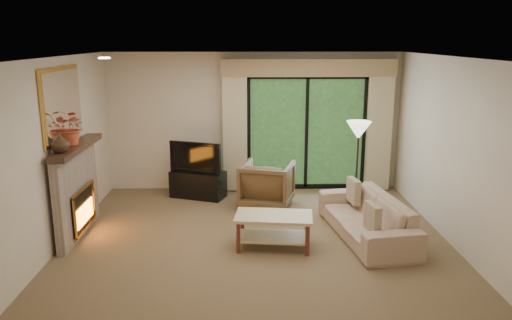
{
  "coord_description": "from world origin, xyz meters",
  "views": [
    {
      "loc": [
        -0.14,
        -6.82,
        2.85
      ],
      "look_at": [
        0.0,
        0.3,
        1.1
      ],
      "focal_mm": 35.0,
      "sensor_mm": 36.0,
      "label": 1
    }
  ],
  "objects_px": {
    "media_console": "(198,184)",
    "armchair": "(267,184)",
    "sofa": "(366,217)",
    "coffee_table": "(274,231)"
  },
  "relations": [
    {
      "from": "armchair",
      "to": "sofa",
      "type": "xyz_separation_m",
      "value": [
        1.39,
        -1.4,
        -0.09
      ]
    },
    {
      "from": "media_console",
      "to": "armchair",
      "type": "bearing_deg",
      "value": -3.69
    },
    {
      "from": "sofa",
      "to": "coffee_table",
      "type": "height_order",
      "value": "sofa"
    },
    {
      "from": "armchair",
      "to": "sofa",
      "type": "height_order",
      "value": "armchair"
    },
    {
      "from": "armchair",
      "to": "sofa",
      "type": "distance_m",
      "value": 1.97
    },
    {
      "from": "media_console",
      "to": "sofa",
      "type": "bearing_deg",
      "value": -16.49
    },
    {
      "from": "media_console",
      "to": "coffee_table",
      "type": "distance_m",
      "value": 2.61
    },
    {
      "from": "armchair",
      "to": "coffee_table",
      "type": "bearing_deg",
      "value": 106.27
    },
    {
      "from": "media_console",
      "to": "sofa",
      "type": "distance_m",
      "value": 3.27
    },
    {
      "from": "sofa",
      "to": "media_console",
      "type": "bearing_deg",
      "value": -135.05
    }
  ]
}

